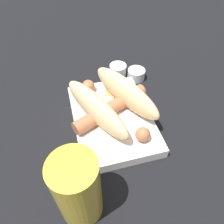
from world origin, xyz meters
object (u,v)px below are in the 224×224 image
Objects in this scene: bread_roll at (111,100)px; condiment_cup_near at (136,75)px; condiment_cup_far at (118,70)px; food_tray at (112,119)px; drink_glass at (78,190)px; sausage at (113,108)px.

bread_roll is 4.98× the size of condiment_cup_near.
condiment_cup_far is (0.03, 0.04, 0.00)m from condiment_cup_near.
food_tray is 4.98× the size of condiment_cup_near.
bread_roll is 0.17m from condiment_cup_far.
food_tray is 0.17m from condiment_cup_near.
food_tray is at bearing -29.59° from drink_glass.
food_tray is 4.98× the size of condiment_cup_far.
drink_glass is at bearing 151.82° from bread_roll.
sausage is 4.25× the size of condiment_cup_far.
drink_glass is at bearing 155.02° from condiment_cup_far.
drink_glass is at bearing 150.41° from food_tray.
bread_roll is at bearing -28.18° from drink_glass.
food_tray is 0.20m from drink_glass.
drink_glass is (-0.16, 0.09, 0.06)m from food_tray.
sausage reaches higher than condiment_cup_far.
bread_roll is at bearing 159.09° from condiment_cup_far.
condiment_cup_far is at bearing -24.98° from drink_glass.
condiment_cup_far is at bearing -20.91° from bread_roll.
condiment_cup_near is at bearing -127.37° from condiment_cup_far.
drink_glass is at bearing 146.76° from condiment_cup_near.
sausage is (0.01, -0.00, 0.03)m from food_tray.
food_tray is at bearing 142.63° from condiment_cup_near.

